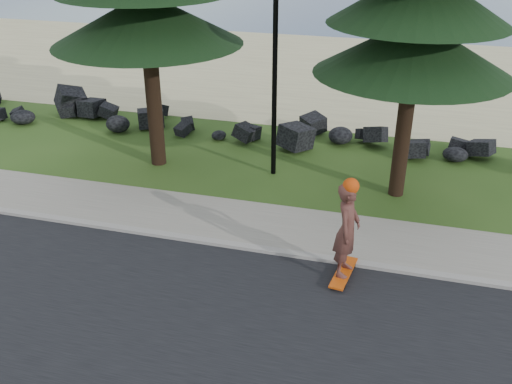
# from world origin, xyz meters

# --- Properties ---
(ground) EXTENTS (160.00, 160.00, 0.00)m
(ground) POSITION_xyz_m (0.00, 0.00, 0.00)
(ground) COLOR #294816
(ground) RESTS_ON ground
(road) EXTENTS (160.00, 7.00, 0.02)m
(road) POSITION_xyz_m (0.00, -4.50, 0.01)
(road) COLOR black
(road) RESTS_ON ground
(kerb) EXTENTS (160.00, 0.20, 0.10)m
(kerb) POSITION_xyz_m (0.00, -0.90, 0.05)
(kerb) COLOR #9E978E
(kerb) RESTS_ON ground
(sidewalk) EXTENTS (160.00, 2.00, 0.08)m
(sidewalk) POSITION_xyz_m (0.00, 0.20, 0.04)
(sidewalk) COLOR gray
(sidewalk) RESTS_ON ground
(beach_sand) EXTENTS (160.00, 15.00, 0.01)m
(beach_sand) POSITION_xyz_m (0.00, 14.50, 0.01)
(beach_sand) COLOR tan
(beach_sand) RESTS_ON ground
(seawall_boulders) EXTENTS (60.00, 2.40, 1.10)m
(seawall_boulders) POSITION_xyz_m (0.00, 5.60, 0.00)
(seawall_boulders) COLOR black
(seawall_boulders) RESTS_ON ground
(lamp_post) EXTENTS (0.25, 0.14, 8.14)m
(lamp_post) POSITION_xyz_m (0.00, 3.20, 4.13)
(lamp_post) COLOR black
(lamp_post) RESTS_ON ground
(skateboarder) EXTENTS (0.59, 1.26, 2.29)m
(skateboarder) POSITION_xyz_m (2.63, -1.40, 1.15)
(skateboarder) COLOR #D44B0C
(skateboarder) RESTS_ON ground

